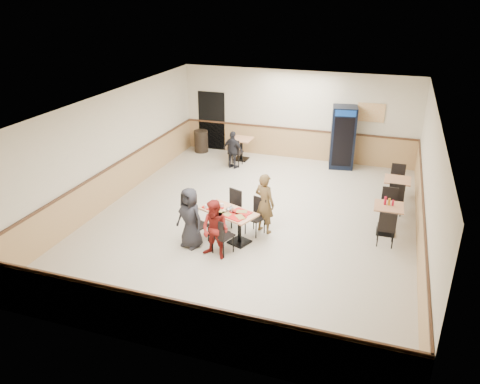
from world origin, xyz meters
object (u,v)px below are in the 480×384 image
(main_table, at_px, (228,220))
(side_table_far, at_px, (396,188))
(lone_diner, at_px, (233,150))
(back_table, at_px, (241,146))
(diner_woman_right, at_px, (215,230))
(diner_woman_left, at_px, (190,218))
(diner_man_opposite, at_px, (265,203))
(side_table_near, at_px, (388,215))
(trash_bin, at_px, (201,141))
(pepsi_cooler, at_px, (343,137))

(main_table, relative_size, side_table_far, 2.05)
(lone_diner, xyz_separation_m, back_table, (0.00, 0.86, -0.12))
(back_table, bearing_deg, diner_woman_right, -76.78)
(diner_woman_left, relative_size, diner_woman_right, 1.06)
(diner_man_opposite, distance_m, side_table_far, 3.99)
(side_table_near, height_order, trash_bin, trash_bin)
(trash_bin, bearing_deg, side_table_near, -32.61)
(main_table, height_order, diner_man_opposite, diner_man_opposite)
(diner_woman_right, distance_m, trash_bin, 7.27)
(diner_woman_left, height_order, pepsi_cooler, pepsi_cooler)
(lone_diner, relative_size, back_table, 1.64)
(main_table, relative_size, back_table, 1.98)
(main_table, distance_m, trash_bin, 6.47)
(diner_woman_right, bearing_deg, main_table, 103.84)
(lone_diner, relative_size, side_table_far, 1.70)
(side_table_near, distance_m, pepsi_cooler, 4.61)
(diner_woman_right, height_order, back_table, diner_woman_right)
(diner_man_opposite, bearing_deg, main_table, 62.47)
(lone_diner, bearing_deg, main_table, 121.63)
(trash_bin, bearing_deg, diner_woman_right, -64.74)
(back_table, bearing_deg, pepsi_cooler, 6.71)
(pepsi_cooler, bearing_deg, diner_woman_left, -120.95)
(pepsi_cooler, bearing_deg, lone_diner, -168.10)
(back_table, relative_size, trash_bin, 0.97)
(main_table, bearing_deg, trash_bin, 139.84)
(diner_woman_left, bearing_deg, back_table, 116.38)
(lone_diner, relative_size, trash_bin, 1.59)
(diner_woman_right, xyz_separation_m, diner_man_opposite, (0.69, 1.49, 0.07))
(diner_man_opposite, xyz_separation_m, lone_diner, (-2.15, 3.87, -0.13))
(side_table_near, xyz_separation_m, side_table_far, (0.16, 1.79, 0.01))
(diner_woman_left, bearing_deg, side_table_near, 45.19)
(trash_bin, bearing_deg, diner_woman_left, -69.25)
(diner_woman_right, bearing_deg, diner_woman_left, 171.45)
(diner_woman_right, distance_m, diner_man_opposite, 1.64)
(diner_woman_left, bearing_deg, diner_man_opposite, 59.97)
(diner_woman_right, xyz_separation_m, side_table_far, (3.67, 4.13, -0.19))
(diner_man_opposite, relative_size, pepsi_cooler, 0.74)
(diner_woman_left, relative_size, pepsi_cooler, 0.71)
(side_table_near, xyz_separation_m, back_table, (-4.97, 3.88, 0.02))
(side_table_far, height_order, back_table, back_table)
(main_table, distance_m, lone_diner, 4.70)
(side_table_near, bearing_deg, trash_bin, 147.39)
(side_table_near, bearing_deg, pepsi_cooler, 110.96)
(lone_diner, distance_m, side_table_far, 5.28)
(diner_woman_right, bearing_deg, back_table, 116.04)
(diner_woman_right, distance_m, side_table_far, 5.52)
(diner_woman_right, bearing_deg, side_table_far, 61.16)
(main_table, xyz_separation_m, back_table, (-1.45, 5.33, 0.02))
(main_table, bearing_deg, side_table_near, 43.77)
(diner_woman_left, height_order, lone_diner, diner_woman_left)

